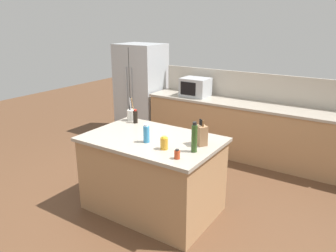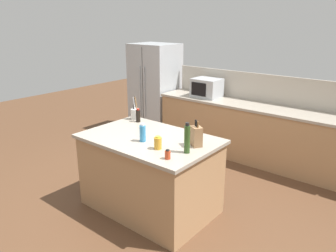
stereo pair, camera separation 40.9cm
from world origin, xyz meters
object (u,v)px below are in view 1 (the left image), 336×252
refrigerator (141,90)px  utensil_crock (131,115)px  soy_sauce_bottle (135,117)px  olive_oil_bottle (194,138)px  microwave (195,87)px  spice_jar_paprika (177,154)px  honey_jar (164,143)px  dish_soap_bottle (146,134)px  knife_block (201,135)px

refrigerator → utensil_crock: refrigerator is taller
soy_sauce_bottle → olive_oil_bottle: bearing=-21.6°
microwave → spice_jar_paprika: 2.81m
soy_sauce_bottle → olive_oil_bottle: size_ratio=0.57×
spice_jar_paprika → honey_jar: honey_jar is taller
refrigerator → olive_oil_bottle: size_ratio=5.52×
dish_soap_bottle → honey_jar: bearing=-12.9°
refrigerator → microwave: bearing=-2.3°
refrigerator → soy_sauce_bottle: 2.34m
dish_soap_bottle → knife_block: bearing=25.7°
knife_block → honey_jar: knife_block is taller
spice_jar_paprika → honey_jar: bearing=150.9°
microwave → soy_sauce_bottle: bearing=-86.9°
knife_block → honey_jar: 0.43m
olive_oil_bottle → dish_soap_bottle: 0.59m
refrigerator → knife_block: 3.26m
spice_jar_paprika → knife_block: bearing=87.3°
utensil_crock → soy_sauce_bottle: size_ratio=1.73×
olive_oil_bottle → spice_jar_paprika: (-0.06, -0.25, -0.11)m
refrigerator → soy_sauce_bottle: refrigerator is taller
microwave → knife_block: (1.20, -2.08, -0.05)m
spice_jar_paprika → dish_soap_bottle: dish_soap_bottle is taller
olive_oil_bottle → honey_jar: olive_oil_bottle is taller
knife_block → olive_oil_bottle: olive_oil_bottle is taller
refrigerator → utensil_crock: bearing=-55.8°
knife_block → utensil_crock: size_ratio=0.91×
refrigerator → honey_jar: (2.20, -2.46, 0.10)m
soy_sauce_bottle → spice_jar_paprika: 1.29m
refrigerator → utensil_crock: 2.23m
olive_oil_bottle → spice_jar_paprika: size_ratio=3.30×
microwave → honey_jar: bearing=-68.8°
refrigerator → utensil_crock: size_ratio=5.64×
soy_sauce_bottle → honey_jar: soy_sauce_bottle is taller
knife_block → olive_oil_bottle: 0.22m
utensil_crock → honey_jar: size_ratio=2.22×
microwave → soy_sauce_bottle: 1.85m
soy_sauce_bottle → utensil_crock: bearing=153.1°
olive_oil_bottle → honey_jar: bearing=-159.7°
knife_block → soy_sauce_bottle: (-1.10, 0.23, -0.03)m
spice_jar_paprika → soy_sauce_bottle: bearing=147.2°
knife_block → dish_soap_bottle: bearing=-120.8°
dish_soap_bottle → microwave: bearing=105.6°
knife_block → spice_jar_paprika: 0.47m
refrigerator → knife_block: (2.47, -2.13, 0.15)m
refrigerator → spice_jar_paprika: size_ratio=18.21×
soy_sauce_bottle → dish_soap_bottle: dish_soap_bottle is taller
microwave → honey_jar: microwave is taller
knife_block → spice_jar_paprika: size_ratio=2.92×
dish_soap_bottle → olive_oil_bottle: bearing=4.6°
knife_block → dish_soap_bottle: size_ratio=1.37×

